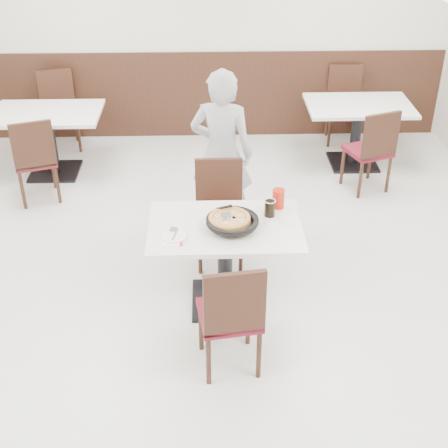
{
  "coord_description": "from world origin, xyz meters",
  "views": [
    {
      "loc": [
        -0.04,
        -4.18,
        3.3
      ],
      "look_at": [
        0.07,
        -0.3,
        0.92
      ],
      "focal_mm": 50.0,
      "sensor_mm": 36.0,
      "label": 1
    }
  ],
  "objects_px": {
    "cola_glass": "(270,209)",
    "bg_chair_right_near": "(368,149)",
    "pizza_pan": "(232,224)",
    "red_cup": "(278,199)",
    "chair_near": "(229,312)",
    "main_table": "(225,265)",
    "side_plate": "(174,236)",
    "bg_table_left": "(51,143)",
    "pizza": "(229,220)",
    "bg_table_right": "(356,134)",
    "bg_chair_left_far": "(60,112)",
    "bg_chair_right_far": "(344,106)",
    "diner_person": "(222,154)",
    "bg_chair_left_near": "(34,158)",
    "chair_far": "(220,217)"
  },
  "relations": [
    {
      "from": "cola_glass",
      "to": "bg_chair_right_near",
      "type": "bearing_deg",
      "value": 55.79
    },
    {
      "from": "pizza_pan",
      "to": "red_cup",
      "type": "relative_size",
      "value": 2.27
    },
    {
      "from": "chair_near",
      "to": "red_cup",
      "type": "distance_m",
      "value": 1.15
    },
    {
      "from": "main_table",
      "to": "bg_chair_right_near",
      "type": "distance_m",
      "value": 2.56
    },
    {
      "from": "side_plate",
      "to": "red_cup",
      "type": "relative_size",
      "value": 1.25
    },
    {
      "from": "red_cup",
      "to": "chair_near",
      "type": "bearing_deg",
      "value": -113.57
    },
    {
      "from": "chair_near",
      "to": "bg_chair_right_near",
      "type": "height_order",
      "value": "same"
    },
    {
      "from": "bg_table_left",
      "to": "chair_near",
      "type": "bearing_deg",
      "value": -58.97
    },
    {
      "from": "pizza",
      "to": "red_cup",
      "type": "relative_size",
      "value": 2.03
    },
    {
      "from": "chair_near",
      "to": "main_table",
      "type": "bearing_deg",
      "value": 82.05
    },
    {
      "from": "bg_table_right",
      "to": "bg_table_left",
      "type": "bearing_deg",
      "value": -177.78
    },
    {
      "from": "bg_table_left",
      "to": "bg_chair_left_far",
      "type": "height_order",
      "value": "bg_chair_left_far"
    },
    {
      "from": "bg_table_right",
      "to": "bg_chair_right_far",
      "type": "height_order",
      "value": "bg_chair_right_far"
    },
    {
      "from": "bg_table_left",
      "to": "pizza_pan",
      "type": "bearing_deg",
      "value": -51.96
    },
    {
      "from": "bg_chair_left_far",
      "to": "bg_chair_right_near",
      "type": "xyz_separation_m",
      "value": [
        3.54,
        -1.18,
        0.0
      ]
    },
    {
      "from": "red_cup",
      "to": "pizza_pan",
      "type": "bearing_deg",
      "value": -140.44
    },
    {
      "from": "bg_table_right",
      "to": "bg_chair_right_far",
      "type": "distance_m",
      "value": 0.67
    },
    {
      "from": "pizza",
      "to": "bg_chair_left_far",
      "type": "distance_m",
      "value": 3.75
    },
    {
      "from": "diner_person",
      "to": "red_cup",
      "type": "bearing_deg",
      "value": 128.18
    },
    {
      "from": "bg_chair_left_near",
      "to": "bg_chair_right_far",
      "type": "relative_size",
      "value": 1.0
    },
    {
      "from": "pizza",
      "to": "bg_chair_right_far",
      "type": "height_order",
      "value": "bg_chair_right_far"
    },
    {
      "from": "red_cup",
      "to": "bg_table_left",
      "type": "xyz_separation_m",
      "value": [
        -2.35,
        2.19,
        -0.45
      ]
    },
    {
      "from": "chair_far",
      "to": "bg_chair_left_far",
      "type": "distance_m",
      "value": 3.19
    },
    {
      "from": "red_cup",
      "to": "bg_chair_left_near",
      "type": "distance_m",
      "value": 2.89
    },
    {
      "from": "chair_near",
      "to": "bg_table_left",
      "type": "height_order",
      "value": "chair_near"
    },
    {
      "from": "cola_glass",
      "to": "red_cup",
      "type": "distance_m",
      "value": 0.16
    },
    {
      "from": "chair_far",
      "to": "bg_chair_left_far",
      "type": "relative_size",
      "value": 1.0
    },
    {
      "from": "chair_near",
      "to": "bg_chair_left_near",
      "type": "height_order",
      "value": "same"
    },
    {
      "from": "main_table",
      "to": "pizza",
      "type": "height_order",
      "value": "pizza"
    },
    {
      "from": "pizza",
      "to": "red_cup",
      "type": "bearing_deg",
      "value": 35.62
    },
    {
      "from": "pizza",
      "to": "bg_chair_right_near",
      "type": "xyz_separation_m",
      "value": [
        1.58,
        2.0,
        -0.34
      ]
    },
    {
      "from": "bg_chair_left_far",
      "to": "bg_chair_right_far",
      "type": "bearing_deg",
      "value": 166.05
    },
    {
      "from": "bg_chair_left_near",
      "to": "pizza",
      "type": "bearing_deg",
      "value": -62.38
    },
    {
      "from": "pizza_pan",
      "to": "bg_chair_left_near",
      "type": "xyz_separation_m",
      "value": [
        -2.0,
        1.9,
        -0.32
      ]
    },
    {
      "from": "side_plate",
      "to": "diner_person",
      "type": "relative_size",
      "value": 0.12
    },
    {
      "from": "bg_table_left",
      "to": "bg_chair_right_far",
      "type": "height_order",
      "value": "bg_chair_right_far"
    },
    {
      "from": "chair_near",
      "to": "bg_table_left",
      "type": "distance_m",
      "value": 3.72
    },
    {
      "from": "main_table",
      "to": "bg_chair_right_far",
      "type": "relative_size",
      "value": 1.26
    },
    {
      "from": "pizza",
      "to": "cola_glass",
      "type": "distance_m",
      "value": 0.36
    },
    {
      "from": "bg_chair_left_far",
      "to": "chair_near",
      "type": "bearing_deg",
      "value": 100.93
    },
    {
      "from": "red_cup",
      "to": "bg_chair_left_far",
      "type": "bearing_deg",
      "value": 129.45
    },
    {
      "from": "diner_person",
      "to": "bg_chair_right_near",
      "type": "distance_m",
      "value": 1.82
    },
    {
      "from": "cola_glass",
      "to": "bg_chair_left_far",
      "type": "distance_m",
      "value": 3.81
    },
    {
      "from": "chair_far",
      "to": "diner_person",
      "type": "xyz_separation_m",
      "value": [
        0.04,
        0.59,
        0.34
      ]
    },
    {
      "from": "pizza",
      "to": "bg_table_left",
      "type": "relative_size",
      "value": 0.27
    },
    {
      "from": "pizza",
      "to": "cola_glass",
      "type": "height_order",
      "value": "cola_glass"
    },
    {
      "from": "chair_far",
      "to": "bg_table_right",
      "type": "height_order",
      "value": "chair_far"
    },
    {
      "from": "cola_glass",
      "to": "bg_table_left",
      "type": "height_order",
      "value": "cola_glass"
    },
    {
      "from": "bg_chair_right_far",
      "to": "bg_table_right",
      "type": "bearing_deg",
      "value": 96.36
    },
    {
      "from": "main_table",
      "to": "bg_chair_right_near",
      "type": "relative_size",
      "value": 1.26
    }
  ]
}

